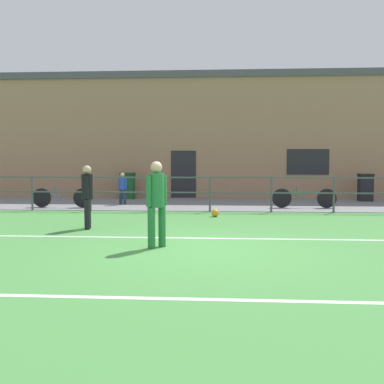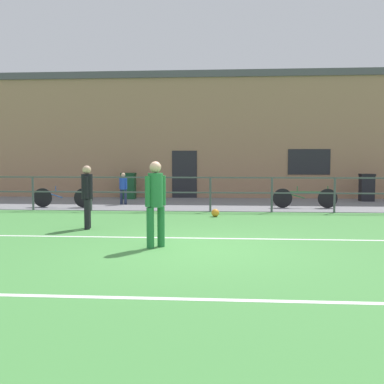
% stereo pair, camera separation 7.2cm
% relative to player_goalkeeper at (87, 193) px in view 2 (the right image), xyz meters
% --- Properties ---
extents(ground, '(60.00, 44.00, 0.04)m').
position_rel_player_goalkeeper_xyz_m(ground, '(2.95, -2.26, -0.91)').
color(ground, '#478C42').
extents(field_line_touchline, '(36.00, 0.11, 0.00)m').
position_rel_player_goalkeeper_xyz_m(field_line_touchline, '(2.95, -1.13, -0.89)').
color(field_line_touchline, white).
rests_on(field_line_touchline, ground).
extents(field_line_hash, '(36.00, 0.11, 0.00)m').
position_rel_player_goalkeeper_xyz_m(field_line_hash, '(2.95, -5.34, -0.89)').
color(field_line_hash, white).
rests_on(field_line_hash, ground).
extents(pavement_strip, '(48.00, 5.00, 0.02)m').
position_rel_player_goalkeeper_xyz_m(pavement_strip, '(2.95, 6.24, -0.88)').
color(pavement_strip, slate).
rests_on(pavement_strip, ground).
extents(perimeter_fence, '(36.07, 0.07, 1.15)m').
position_rel_player_goalkeeper_xyz_m(perimeter_fence, '(2.95, 3.74, -0.15)').
color(perimeter_fence, '#474C51').
rests_on(perimeter_fence, ground).
extents(clubhouse_facade, '(28.00, 2.56, 5.58)m').
position_rel_player_goalkeeper_xyz_m(clubhouse_facade, '(2.95, 9.94, 1.91)').
color(clubhouse_facade, '#A37A5B').
rests_on(clubhouse_facade, ground).
extents(player_goalkeeper, '(0.28, 0.43, 1.57)m').
position_rel_player_goalkeeper_xyz_m(player_goalkeeper, '(0.00, 0.00, 0.00)').
color(player_goalkeeper, black).
rests_on(player_goalkeeper, ground).
extents(player_striker, '(0.37, 0.35, 1.69)m').
position_rel_player_goalkeeper_xyz_m(player_striker, '(2.05, -2.19, 0.06)').
color(player_striker, '#237038').
rests_on(player_striker, ground).
extents(soccer_ball_match, '(0.23, 0.23, 0.23)m').
position_rel_player_goalkeeper_xyz_m(soccer_ball_match, '(3.13, 2.52, -0.78)').
color(soccer_ball_match, orange).
rests_on(soccer_ball_match, ground).
extents(spectator_child, '(0.32, 0.21, 1.19)m').
position_rel_player_goalkeeper_xyz_m(spectator_child, '(-0.40, 5.70, -0.20)').
color(spectator_child, '#232D4C').
rests_on(spectator_child, pavement_strip).
extents(bicycle_parked_0, '(2.24, 0.04, 0.77)m').
position_rel_player_goalkeeper_xyz_m(bicycle_parked_0, '(6.23, 4.94, -0.52)').
color(bicycle_parked_0, black).
rests_on(bicycle_parked_0, pavement_strip).
extents(bicycle_parked_1, '(2.16, 0.04, 0.77)m').
position_rel_player_goalkeeper_xyz_m(bicycle_parked_1, '(-2.32, 4.55, -0.52)').
color(bicycle_parked_1, black).
rests_on(bicycle_parked_1, pavement_strip).
extents(trash_bin_0, '(0.61, 0.51, 1.11)m').
position_rel_player_goalkeeper_xyz_m(trash_bin_0, '(-0.70, 8.01, -0.31)').
color(trash_bin_0, '#194C28').
rests_on(trash_bin_0, pavement_strip).
extents(trash_bin_1, '(0.56, 0.48, 1.11)m').
position_rel_player_goalkeeper_xyz_m(trash_bin_1, '(9.20, 7.66, -0.31)').
color(trash_bin_1, black).
rests_on(trash_bin_1, pavement_strip).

